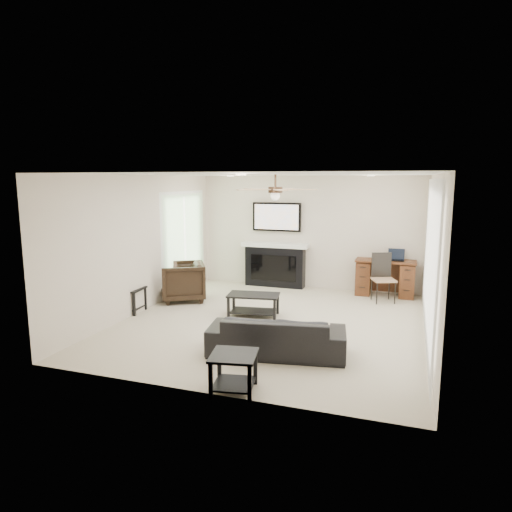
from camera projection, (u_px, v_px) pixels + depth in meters
The scene contains 10 objects.
room_shell at pixel (285, 224), 7.54m from camera, with size 5.50×5.54×2.52m.
sofa at pixel (277, 335), 6.36m from camera, with size 1.90×0.74×0.55m, color black.
armchair at pixel (183, 282), 9.17m from camera, with size 0.83×0.86×0.78m, color black.
coffee_table at pixel (253, 305), 8.15m from camera, with size 0.90×0.50×0.40m, color black.
end_table_near at pixel (234, 373), 5.25m from camera, with size 0.52×0.52×0.45m, color black.
end_table_left at pixel (129, 300), 8.39m from camera, with size 0.50×0.50×0.45m, color black.
fireplace_unit at pixel (275, 245), 10.29m from camera, with size 1.52×0.34×1.91m, color black.
desk at pixel (385, 278), 9.57m from camera, with size 1.22×0.56×0.76m, color #3C180F.
desk_chair at pixel (384, 278), 9.04m from camera, with size 0.42×0.44×0.97m, color black.
laptop at pixel (396, 255), 9.41m from camera, with size 0.33×0.24×0.23m, color black.
Camera 1 is at (2.15, -7.20, 2.43)m, focal length 32.00 mm.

